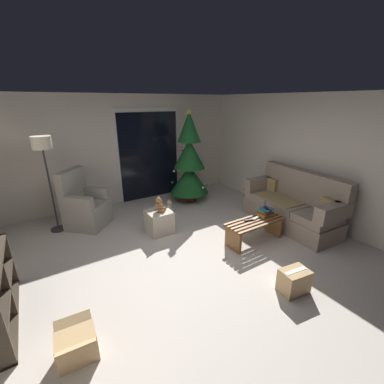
{
  "coord_description": "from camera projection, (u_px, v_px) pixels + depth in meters",
  "views": [
    {
      "loc": [
        -1.81,
        -2.79,
        2.35
      ],
      "look_at": [
        0.4,
        0.7,
        0.85
      ],
      "focal_mm": 23.66,
      "sensor_mm": 36.0,
      "label": 1
    }
  ],
  "objects": [
    {
      "name": "cardboard_box_open_near_shelf",
      "position": [
        77.0,
        346.0,
        2.41
      ],
      "size": [
        0.37,
        0.45,
        0.34
      ],
      "color": "tan",
      "rests_on": "ground"
    },
    {
      "name": "cell_phone",
      "position": [
        267.0,
        208.0,
        4.5
      ],
      "size": [
        0.12,
        0.16,
        0.01
      ],
      "primitive_type": "cube",
      "rotation": [
        0.0,
        0.0,
        -0.44
      ],
      "color": "black",
      "rests_on": "book_stack"
    },
    {
      "name": "coffee_table",
      "position": [
        255.0,
        228.0,
        4.39
      ],
      "size": [
        1.1,
        0.4,
        0.4
      ],
      "color": "brown",
      "rests_on": "ground"
    },
    {
      "name": "couch",
      "position": [
        292.0,
        206.0,
        4.98
      ],
      "size": [
        0.92,
        1.99,
        1.08
      ],
      "color": "gray",
      "rests_on": "ground"
    },
    {
      "name": "armchair",
      "position": [
        85.0,
        207.0,
        4.93
      ],
      "size": [
        0.97,
        0.97,
        1.13
      ],
      "color": "gray",
      "rests_on": "ground"
    },
    {
      "name": "cardboard_box_taped_mid_floor",
      "position": [
        294.0,
        281.0,
        3.26
      ],
      "size": [
        0.4,
        0.31,
        0.32
      ],
      "color": "tan",
      "rests_on": "ground"
    },
    {
      "name": "wall_right",
      "position": [
        317.0,
        160.0,
        4.94
      ],
      "size": [
        0.12,
        6.0,
        2.5
      ],
      "primitive_type": "cube",
      "color": "beige",
      "rests_on": "ground"
    },
    {
      "name": "teddy_bear_cream_by_tree",
      "position": [
        170.0,
        206.0,
        5.65
      ],
      "size": [
        0.21,
        0.22,
        0.29
      ],
      "color": "beige",
      "rests_on": "ground"
    },
    {
      "name": "christmas_tree",
      "position": [
        189.0,
        163.0,
        6.0
      ],
      "size": [
        0.93,
        0.93,
        2.19
      ],
      "color": "#4C1E19",
      "rests_on": "ground"
    },
    {
      "name": "remote_silver",
      "position": [
        256.0,
        218.0,
        4.41
      ],
      "size": [
        0.16,
        0.08,
        0.02
      ],
      "primitive_type": "cube",
      "rotation": [
        0.0,
        0.0,
        1.78
      ],
      "color": "#ADADB2",
      "rests_on": "coffee_table"
    },
    {
      "name": "wall_back",
      "position": [
        124.0,
        150.0,
        5.94
      ],
      "size": [
        5.72,
        0.12,
        2.5
      ],
      "primitive_type": "cube",
      "color": "beige",
      "rests_on": "ground"
    },
    {
      "name": "teddy_bear_chestnut",
      "position": [
        159.0,
        205.0,
        4.61
      ],
      "size": [
        0.21,
        0.21,
        0.29
      ],
      "color": "brown",
      "rests_on": "ottoman"
    },
    {
      "name": "remote_black",
      "position": [
        249.0,
        220.0,
        4.34
      ],
      "size": [
        0.16,
        0.08,
        0.02
      ],
      "primitive_type": "cube",
      "rotation": [
        0.0,
        0.0,
        1.29
      ],
      "color": "black",
      "rests_on": "coffee_table"
    },
    {
      "name": "floor_lamp",
      "position": [
        43.0,
        152.0,
        4.38
      ],
      "size": [
        0.32,
        0.32,
        1.78
      ],
      "color": "#2D2D30",
      "rests_on": "ground"
    },
    {
      "name": "ground_plane",
      "position": [
        194.0,
        261.0,
        3.93
      ],
      "size": [
        7.0,
        7.0,
        0.0
      ],
      "primitive_type": "plane",
      "color": "#BCB2A8"
    },
    {
      "name": "patio_door_glass",
      "position": [
        150.0,
        156.0,
        6.24
      ],
      "size": [
        1.5,
        0.02,
        2.1
      ],
      "primitive_type": "cube",
      "color": "black",
      "rests_on": "ground"
    },
    {
      "name": "book_stack",
      "position": [
        265.0,
        212.0,
        4.53
      ],
      "size": [
        0.25,
        0.24,
        0.14
      ],
      "color": "#B79333",
      "rests_on": "coffee_table"
    },
    {
      "name": "ottoman",
      "position": [
        159.0,
        222.0,
        4.73
      ],
      "size": [
        0.44,
        0.44,
        0.43
      ],
      "primitive_type": "cube",
      "color": "#B2A893",
      "rests_on": "ground"
    },
    {
      "name": "patio_door_frame",
      "position": [
        149.0,
        154.0,
        6.23
      ],
      "size": [
        1.6,
        0.02,
        2.2
      ],
      "primitive_type": "cube",
      "color": "silver",
      "rests_on": "ground"
    }
  ]
}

